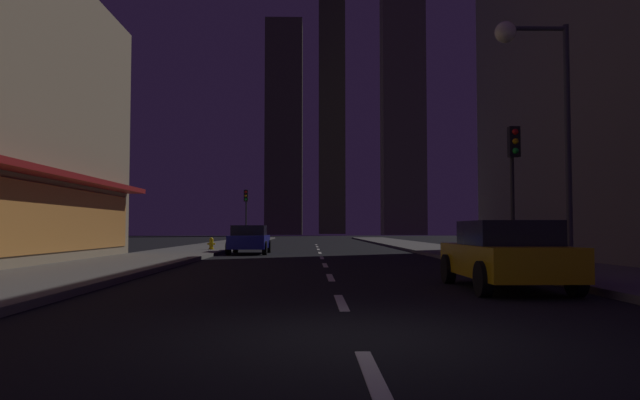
{
  "coord_description": "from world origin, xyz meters",
  "views": [
    {
      "loc": [
        -0.55,
        -7.06,
        1.29
      ],
      "look_at": [
        0.0,
        23.35,
        2.77
      ],
      "focal_mm": 33.07,
      "sensor_mm": 36.0,
      "label": 1
    }
  ],
  "objects_px": {
    "fire_hydrant_far_left": "(211,244)",
    "traffic_light_far_left": "(246,204)",
    "car_parked_near": "(505,254)",
    "car_parked_far": "(249,239)",
    "street_lamp_right": "(536,84)",
    "traffic_light_near_right": "(513,164)"
  },
  "relations": [
    {
      "from": "traffic_light_far_left",
      "to": "street_lamp_right",
      "type": "bearing_deg",
      "value": -70.58
    },
    {
      "from": "car_parked_near",
      "to": "street_lamp_right",
      "type": "distance_m",
      "value": 5.42
    },
    {
      "from": "car_parked_near",
      "to": "traffic_light_far_left",
      "type": "xyz_separation_m",
      "value": [
        -9.1,
        33.59,
        2.45
      ]
    },
    {
      "from": "car_parked_far",
      "to": "fire_hydrant_far_left",
      "type": "xyz_separation_m",
      "value": [
        -2.3,
        2.22,
        -0.29
      ]
    },
    {
      "from": "car_parked_far",
      "to": "traffic_light_near_right",
      "type": "xyz_separation_m",
      "value": [
        9.1,
        -12.79,
        2.45
      ]
    },
    {
      "from": "car_parked_near",
      "to": "traffic_light_near_right",
      "type": "bearing_deg",
      "value": 68.59
    },
    {
      "from": "traffic_light_near_right",
      "to": "fire_hydrant_far_left",
      "type": "bearing_deg",
      "value": 127.2
    },
    {
      "from": "car_parked_near",
      "to": "street_lamp_right",
      "type": "relative_size",
      "value": 0.64
    },
    {
      "from": "fire_hydrant_far_left",
      "to": "traffic_light_far_left",
      "type": "height_order",
      "value": "traffic_light_far_left"
    },
    {
      "from": "car_parked_far",
      "to": "traffic_light_far_left",
      "type": "xyz_separation_m",
      "value": [
        -1.9,
        15.94,
        2.45
      ]
    },
    {
      "from": "car_parked_far",
      "to": "car_parked_near",
      "type": "bearing_deg",
      "value": -67.8
    },
    {
      "from": "car_parked_far",
      "to": "fire_hydrant_far_left",
      "type": "height_order",
      "value": "car_parked_far"
    },
    {
      "from": "traffic_light_near_right",
      "to": "traffic_light_far_left",
      "type": "height_order",
      "value": "same"
    },
    {
      "from": "car_parked_near",
      "to": "car_parked_far",
      "type": "xyz_separation_m",
      "value": [
        -7.2,
        17.64,
        0.0
      ]
    },
    {
      "from": "car_parked_far",
      "to": "fire_hydrant_far_left",
      "type": "distance_m",
      "value": 3.21
    },
    {
      "from": "car_parked_near",
      "to": "fire_hydrant_far_left",
      "type": "xyz_separation_m",
      "value": [
        -9.5,
        19.86,
        -0.29
      ]
    },
    {
      "from": "car_parked_near",
      "to": "traffic_light_near_right",
      "type": "xyz_separation_m",
      "value": [
        1.9,
        4.85,
        2.45
      ]
    },
    {
      "from": "traffic_light_near_right",
      "to": "car_parked_near",
      "type": "bearing_deg",
      "value": -111.41
    },
    {
      "from": "fire_hydrant_far_left",
      "to": "traffic_light_far_left",
      "type": "relative_size",
      "value": 0.16
    },
    {
      "from": "fire_hydrant_far_left",
      "to": "traffic_light_near_right",
      "type": "xyz_separation_m",
      "value": [
        11.4,
        -15.02,
        2.74
      ]
    },
    {
      "from": "fire_hydrant_far_left",
      "to": "car_parked_far",
      "type": "bearing_deg",
      "value": -44.02
    },
    {
      "from": "car_parked_far",
      "to": "street_lamp_right",
      "type": "bearing_deg",
      "value": -58.94
    }
  ]
}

